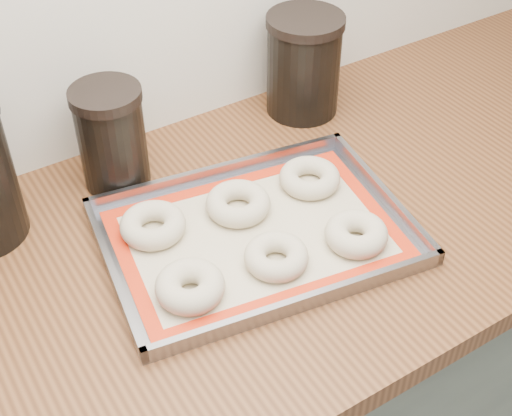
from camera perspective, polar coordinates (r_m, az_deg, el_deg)
countertop at (r=1.10m, az=-3.93°, el=-3.90°), size 3.06×0.68×0.04m
baking_tray at (r=1.10m, az=0.00°, el=-2.09°), size 0.51×0.40×0.03m
baking_mat at (r=1.10m, az=0.00°, el=-2.17°), size 0.46×0.35×0.00m
bagel_front_left at (r=1.00m, az=-5.30°, el=-6.26°), size 0.11×0.11×0.04m
bagel_front_mid at (r=1.04m, az=1.63°, el=-3.90°), size 0.11×0.11×0.03m
bagel_front_right at (r=1.08m, az=8.03°, el=-2.07°), size 0.10×0.10×0.04m
bagel_back_left at (r=1.10m, az=-8.25°, el=-1.36°), size 0.14×0.14×0.03m
bagel_back_mid at (r=1.13m, az=-1.44°, el=0.37°), size 0.13×0.13×0.03m
bagel_back_right at (r=1.18m, az=4.31°, el=2.43°), size 0.11×0.11×0.03m
canister_mid at (r=1.18m, az=-11.48°, el=5.59°), size 0.11×0.11×0.18m
canister_right at (r=1.34m, az=3.83°, el=11.39°), size 0.14×0.14×0.19m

